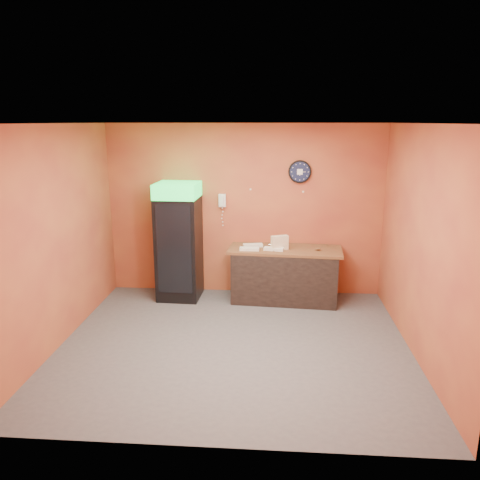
{
  "coord_description": "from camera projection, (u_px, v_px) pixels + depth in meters",
  "views": [
    {
      "loc": [
        0.48,
        -5.56,
        2.82
      ],
      "look_at": [
        0.03,
        0.6,
        1.25
      ],
      "focal_mm": 35.0,
      "sensor_mm": 36.0,
      "label": 1
    }
  ],
  "objects": [
    {
      "name": "prep_counter",
      "position": [
        285.0,
        275.0,
        7.53
      ],
      "size": [
        1.69,
        0.85,
        0.82
      ],
      "primitive_type": "cube",
      "rotation": [
        0.0,
        0.0,
        -0.07
      ],
      "color": "black",
      "rests_on": "floor"
    },
    {
      "name": "kitchen_tool",
      "position": [
        279.0,
        243.0,
        7.59
      ],
      "size": [
        0.07,
        0.07,
        0.07
      ],
      "primitive_type": "cylinder",
      "color": "silver",
      "rests_on": "butcher_paper"
    },
    {
      "name": "wall_phone",
      "position": [
        222.0,
        201.0,
        7.62
      ],
      "size": [
        0.12,
        0.1,
        0.21
      ],
      "color": "white",
      "rests_on": "back_wall"
    },
    {
      "name": "floor",
      "position": [
        234.0,
        344.0,
        6.1
      ],
      "size": [
        4.5,
        4.5,
        0.0
      ],
      "primitive_type": "plane",
      "color": "#47474C",
      "rests_on": "ground"
    },
    {
      "name": "ceiling",
      "position": [
        234.0,
        123.0,
        5.41
      ],
      "size": [
        4.5,
        4.0,
        0.02
      ],
      "primitive_type": "cube",
      "color": "white",
      "rests_on": "back_wall"
    },
    {
      "name": "wrapped_sandwich_right",
      "position": [
        253.0,
        245.0,
        7.52
      ],
      "size": [
        0.33,
        0.18,
        0.04
      ],
      "primitive_type": "cube",
      "rotation": [
        0.0,
        0.0,
        0.21
      ],
      "color": "silver",
      "rests_on": "butcher_paper"
    },
    {
      "name": "wrapped_sandwich_left",
      "position": [
        249.0,
        249.0,
        7.31
      ],
      "size": [
        0.3,
        0.12,
        0.04
      ],
      "primitive_type": "cube",
      "rotation": [
        0.0,
        0.0,
        -0.0
      ],
      "color": "silver",
      "rests_on": "butcher_paper"
    },
    {
      "name": "right_wall",
      "position": [
        421.0,
        244.0,
        5.6
      ],
      "size": [
        0.02,
        4.0,
        2.8
      ],
      "primitive_type": "cube",
      "color": "#C16736",
      "rests_on": "floor"
    },
    {
      "name": "wall_clock",
      "position": [
        300.0,
        172.0,
        7.44
      ],
      "size": [
        0.37,
        0.06,
        0.37
      ],
      "color": "black",
      "rests_on": "back_wall"
    },
    {
      "name": "back_wall",
      "position": [
        244.0,
        210.0,
        7.69
      ],
      "size": [
        4.5,
        0.02,
        2.8
      ],
      "primitive_type": "cube",
      "color": "#C16736",
      "rests_on": "floor"
    },
    {
      "name": "beverage_cooler",
      "position": [
        179.0,
        243.0,
        7.5
      ],
      "size": [
        0.68,
        0.7,
        1.89
      ],
      "rotation": [
        0.0,
        0.0,
        -0.04
      ],
      "color": "black",
      "rests_on": "floor"
    },
    {
      "name": "butcher_paper",
      "position": [
        285.0,
        250.0,
        7.42
      ],
      "size": [
        1.83,
        0.87,
        0.04
      ],
      "primitive_type": "cube",
      "rotation": [
        0.0,
        0.0,
        -0.08
      ],
      "color": "brown",
      "rests_on": "prep_counter"
    },
    {
      "name": "left_wall",
      "position": [
        57.0,
        237.0,
        5.91
      ],
      "size": [
        0.02,
        4.0,
        2.8
      ],
      "primitive_type": "cube",
      "color": "#C16736",
      "rests_on": "floor"
    },
    {
      "name": "wrapped_sandwich_mid",
      "position": [
        274.0,
        249.0,
        7.31
      ],
      "size": [
        0.32,
        0.17,
        0.04
      ],
      "primitive_type": "cube",
      "rotation": [
        0.0,
        0.0,
        -0.18
      ],
      "color": "silver",
      "rests_on": "butcher_paper"
    },
    {
      "name": "sub_roll_stack",
      "position": [
        280.0,
        243.0,
        7.32
      ],
      "size": [
        0.28,
        0.19,
        0.23
      ],
      "rotation": [
        0.0,
        0.0,
        0.39
      ],
      "color": "beige",
      "rests_on": "butcher_paper"
    }
  ]
}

